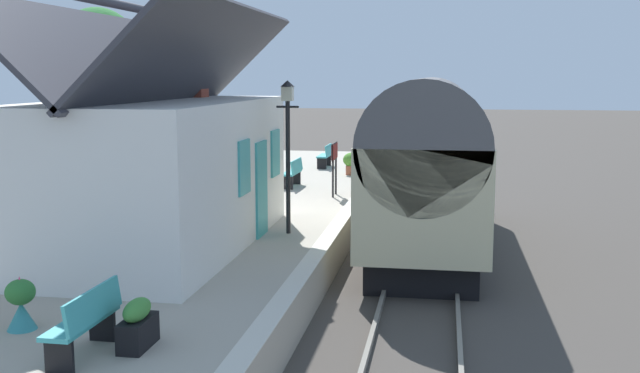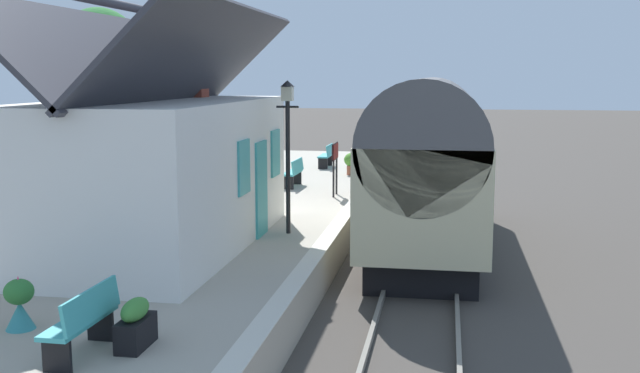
{
  "view_description": "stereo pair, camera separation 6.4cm",
  "coord_description": "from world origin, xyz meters",
  "views": [
    {
      "loc": [
        -18.46,
        -1.29,
        4.39
      ],
      "look_at": [
        -1.73,
        1.5,
        1.85
      ],
      "focal_mm": 41.9,
      "sensor_mm": 36.0,
      "label": 1
    },
    {
      "loc": [
        -18.45,
        -1.35,
        4.39
      ],
      "look_at": [
        -1.73,
        1.5,
        1.85
      ],
      "focal_mm": 41.9,
      "sensor_mm": 36.0,
      "label": 2
    }
  ],
  "objects": [
    {
      "name": "ground_plane",
      "position": [
        0.0,
        0.0,
        0.0
      ],
      "size": [
        160.0,
        160.0,
        0.0
      ],
      "primitive_type": "plane",
      "color": "#423D38"
    },
    {
      "name": "station_building",
      "position": [
        -3.93,
        4.53,
        2.52
      ],
      "size": [
        8.04,
        3.96,
        6.14
      ],
      "color": "white",
      "rests_on": "platform"
    },
    {
      "name": "rail_near",
      "position": [
        0.0,
        -1.62,
        0.07
      ],
      "size": [
        52.0,
        0.08,
        0.14
      ],
      "primitive_type": "cube",
      "color": "gray",
      "rests_on": "ground"
    },
    {
      "name": "lamp_post_platform",
      "position": [
        -2.29,
        2.13,
        3.26
      ],
      "size": [
        0.32,
        0.5,
        3.42
      ],
      "color": "black",
      "rests_on": "platform"
    },
    {
      "name": "station_sign_board",
      "position": [
        3.13,
        1.88,
        2.04
      ],
      "size": [
        0.96,
        0.06,
        1.57
      ],
      "color": "black",
      "rests_on": "platform"
    },
    {
      "name": "planter_by_door",
      "position": [
        -9.22,
        4.49,
        1.21
      ],
      "size": [
        0.41,
        0.41,
        0.77
      ],
      "color": "teal",
      "rests_on": "platform"
    },
    {
      "name": "bench_platform_end",
      "position": [
        4.67,
        3.44,
        1.33
      ],
      "size": [
        1.41,
        0.47,
        0.88
      ],
      "color": "teal",
      "rests_on": "platform"
    },
    {
      "name": "train",
      "position": [
        0.5,
        -0.9,
        2.22
      ],
      "size": [
        10.0,
        2.73,
        4.32
      ],
      "color": "black",
      "rests_on": "ground"
    },
    {
      "name": "planter_bench_left",
      "position": [
        -9.62,
        2.6,
        1.17
      ],
      "size": [
        0.71,
        0.32,
        0.66
      ],
      "color": "black",
      "rests_on": "platform"
    },
    {
      "name": "platform_edge_coping",
      "position": [
        0.0,
        1.18,
        0.86
      ],
      "size": [
        32.0,
        0.36,
        0.02
      ],
      "primitive_type": "cube",
      "color": "beige",
      "rests_on": "platform"
    },
    {
      "name": "tree_far_right",
      "position": [
        6.9,
        10.97,
        4.81
      ],
      "size": [
        3.45,
        3.24,
        6.77
      ],
      "color": "#4C3828",
      "rests_on": "ground"
    },
    {
      "name": "rail_far",
      "position": [
        0.0,
        -0.18,
        0.07
      ],
      "size": [
        52.0,
        0.08,
        0.14
      ],
      "primitive_type": "cube",
      "color": "gray",
      "rests_on": "ground"
    },
    {
      "name": "bench_near_building",
      "position": [
        -10.02,
        3.12,
        1.33
      ],
      "size": [
        1.41,
        0.45,
        0.88
      ],
      "color": "teal",
      "rests_on": "platform"
    },
    {
      "name": "platform",
      "position": [
        0.0,
        4.04,
        0.43
      ],
      "size": [
        32.0,
        6.08,
        0.85
      ],
      "primitive_type": "cube",
      "color": "#A39B8C",
      "rests_on": "ground"
    },
    {
      "name": "planter_edge_far",
      "position": [
        7.84,
        1.95,
        1.31
      ],
      "size": [
        0.62,
        0.62,
        0.88
      ],
      "color": "#9E5138",
      "rests_on": "platform"
    },
    {
      "name": "bench_mid_platform",
      "position": [
        9.86,
        3.21,
        1.33
      ],
      "size": [
        1.4,
        0.44,
        0.88
      ],
      "color": "teal",
      "rests_on": "platform"
    }
  ]
}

